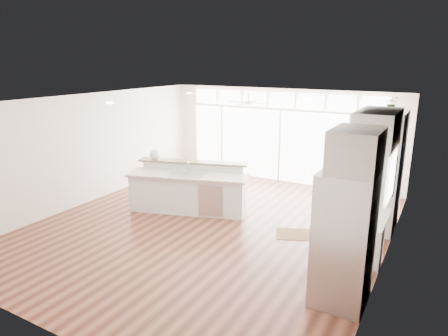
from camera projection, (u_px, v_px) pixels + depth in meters
The scene contains 24 objects.
floor at pixel (210, 227), 8.63m from camera, with size 7.00×8.00×0.02m, color #472115.
ceiling at pixel (209, 101), 7.92m from camera, with size 7.00×8.00×0.02m, color white.
wall_back at pixel (281, 135), 11.63m from camera, with size 7.00×0.04×2.70m, color white.
wall_front at pixel (40, 239), 4.91m from camera, with size 7.00×0.04×2.70m, color white.
wall_left at pixel (90, 148), 9.94m from camera, with size 0.04×8.00×2.70m, color white.
wall_right at pixel (389, 193), 6.61m from camera, with size 0.04×8.00×2.70m, color white.
glass_wall at pixel (280, 146), 11.66m from camera, with size 5.80×0.06×2.08m, color white.
transom_row at pixel (282, 100), 11.31m from camera, with size 5.90×0.06×0.40m, color white.
desk_window at pixel (391, 177), 6.82m from camera, with size 0.04×0.85×0.85m, color white.
ceiling_fan at pixel (248, 99), 10.56m from camera, with size 1.16×1.16×0.32m, color white.
recessed_lights at pixel (214, 101), 8.09m from camera, with size 3.40×3.00×0.02m, color white.
oven_cabinet at pixel (384, 171), 8.30m from camera, with size 0.64×1.20×2.50m, color silver.
desk_nook at pixel (364, 235), 7.29m from camera, with size 0.72×1.30×0.76m, color silver.
upper_cabinets at pixel (378, 129), 6.75m from camera, with size 0.64×1.30×0.64m, color silver.
refrigerator at pixel (344, 238), 5.75m from camera, with size 0.76×0.90×2.00m, color #B5B5BA.
fridge_cabinet at pixel (356, 151), 5.38m from camera, with size 0.64×0.90×0.60m, color silver.
framed_photos at pixel (394, 176), 7.38m from camera, with size 0.06×0.22×0.80m, color black.
kitchen_island at pixel (188, 189), 9.37m from camera, with size 2.81×1.06×1.11m, color silver.
rug at pixel (296, 234), 8.23m from camera, with size 0.81×0.58×0.01m, color #3D2913.
office_chair at pixel (335, 221), 7.50m from camera, with size 0.57×0.52×1.09m, color black.
fishbowl at pixel (155, 154), 9.76m from camera, with size 0.25×0.25×0.25m, color silver.
monitor at pixel (363, 205), 7.18m from camera, with size 0.08×0.47×0.39m, color black.
keyboard at pixel (352, 213), 7.31m from camera, with size 0.13×0.33×0.02m, color silver.
potted_plant at pixel (392, 105), 7.94m from camera, with size 0.26×0.29×0.22m, color #2F6129.
Camera 1 is at (4.20, -6.80, 3.49)m, focal length 32.00 mm.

